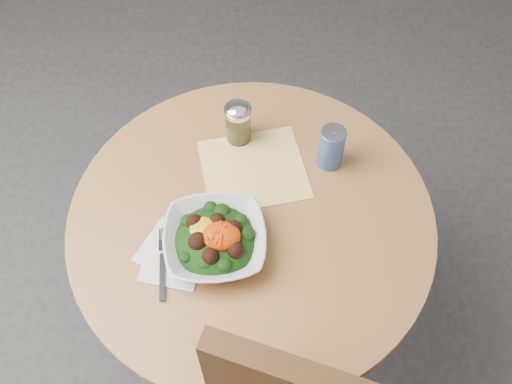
% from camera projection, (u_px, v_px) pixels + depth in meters
% --- Properties ---
extents(ground, '(6.00, 6.00, 0.00)m').
position_uv_depth(ground, '(253.00, 325.00, 2.02)').
color(ground, '#2C2C2E').
rests_on(ground, ground).
extents(table, '(0.90, 0.90, 0.75)m').
position_uv_depth(table, '(252.00, 253.00, 1.56)').
color(table, black).
rests_on(table, ground).
extents(cloth_napkin, '(0.30, 0.29, 0.00)m').
position_uv_depth(cloth_napkin, '(254.00, 169.00, 1.47)').
color(cloth_napkin, yellow).
rests_on(cloth_napkin, table).
extents(paper_napkins, '(0.18, 0.20, 0.00)m').
position_uv_depth(paper_napkins, '(172.00, 255.00, 1.33)').
color(paper_napkins, silver).
rests_on(paper_napkins, table).
extents(salad_bowl, '(0.26, 0.26, 0.09)m').
position_uv_depth(salad_bowl, '(215.00, 240.00, 1.32)').
color(salad_bowl, silver).
rests_on(salad_bowl, table).
extents(fork, '(0.03, 0.19, 0.00)m').
position_uv_depth(fork, '(163.00, 261.00, 1.32)').
color(fork, black).
rests_on(fork, table).
extents(spice_shaker, '(0.07, 0.07, 0.13)m').
position_uv_depth(spice_shaker, '(238.00, 123.00, 1.48)').
color(spice_shaker, silver).
rests_on(spice_shaker, table).
extents(beverage_can, '(0.06, 0.06, 0.12)m').
position_uv_depth(beverage_can, '(331.00, 147.00, 1.43)').
color(beverage_can, '#0D2898').
rests_on(beverage_can, table).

